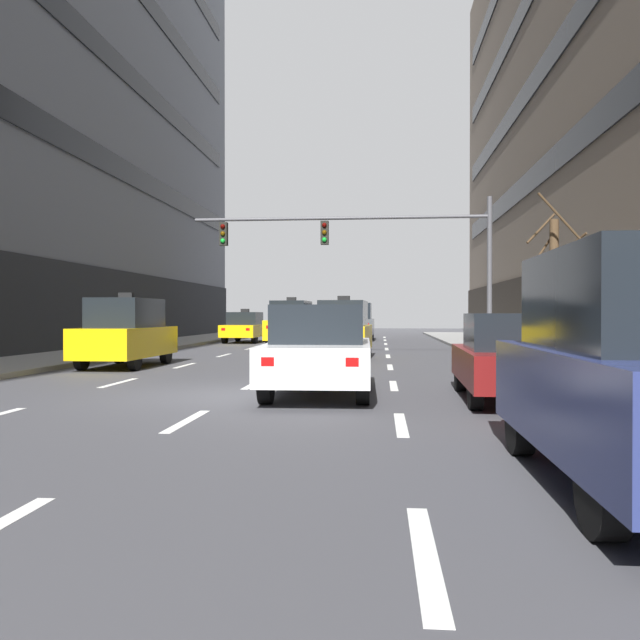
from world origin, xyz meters
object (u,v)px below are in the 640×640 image
object	(u,v)px
taxi_driving_4	(126,333)
car_driving_2	(357,322)
taxi_driving_3	(291,324)
taxi_driving_5	(344,330)
pedestrian_0	(600,335)
car_parked_1	(511,358)
taxi_driving_0	(246,327)
car_driving_1	(320,351)
traffic_signal_0	(375,244)
street_tree_0	(554,286)

from	to	relation	value
taxi_driving_4	car_driving_2	bearing A→B (deg)	73.28
taxi_driving_3	taxi_driving_4	distance (m)	13.36
taxi_driving_5	pedestrian_0	bearing A→B (deg)	-48.01
car_driving_2	car_parked_1	distance (m)	27.44
car_parked_1	pedestrian_0	size ratio (longest dim) A/B	2.62
car_driving_2	taxi_driving_3	xyz separation A→B (m)	(-2.98, -7.54, -0.01)
car_parked_1	pedestrian_0	distance (m)	4.53
taxi_driving_3	pedestrian_0	xyz separation A→B (m)	(9.46, -16.04, -0.03)
car_parked_1	pedestrian_0	xyz separation A→B (m)	(2.74, 3.60, 0.30)
taxi_driving_0	car_driving_1	world-z (taller)	taxi_driving_0
taxi_driving_0	taxi_driving_3	bearing A→B (deg)	-50.56
taxi_driving_0	pedestrian_0	size ratio (longest dim) A/B	2.80
taxi_driving_0	taxi_driving_4	xyz separation A→B (m)	(-0.09, -16.73, 0.18)
taxi_driving_3	traffic_signal_0	bearing A→B (deg)	-63.94
car_driving_2	taxi_driving_3	world-z (taller)	taxi_driving_3
taxi_driving_5	street_tree_0	bearing A→B (deg)	-32.53
car_parked_1	taxi_driving_4	bearing A→B (deg)	146.07
car_driving_1	taxi_driving_4	distance (m)	8.84
car_driving_1	traffic_signal_0	xyz separation A→B (m)	(1.01, 10.52, 3.20)
car_parked_1	street_tree_0	xyz separation A→B (m)	(2.52, 6.76, 1.58)
taxi_driving_0	street_tree_0	xyz separation A→B (m)	(12.33, -16.64, 1.52)
car_parked_1	taxi_driving_3	bearing A→B (deg)	108.89
taxi_driving_0	car_parked_1	world-z (taller)	taxi_driving_0
car_driving_1	car_driving_2	bearing A→B (deg)	90.44
taxi_driving_4	car_driving_1	bearing A→B (deg)	-43.85
taxi_driving_4	taxi_driving_3	bearing A→B (deg)	76.22
car_driving_2	car_parked_1	bearing A→B (deg)	-82.17
car_driving_1	taxi_driving_5	world-z (taller)	taxi_driving_5
pedestrian_0	car_parked_1	bearing A→B (deg)	-127.31
car_driving_2	taxi_driving_5	bearing A→B (deg)	-89.64
street_tree_0	car_driving_1	bearing A→B (deg)	-134.26
taxi_driving_5	car_parked_1	bearing A→B (deg)	-71.21
taxi_driving_3	taxi_driving_5	size ratio (longest dim) A/B	1.09
taxi_driving_5	car_driving_2	bearing A→B (deg)	90.36
taxi_driving_4	traffic_signal_0	world-z (taller)	traffic_signal_0
taxi_driving_4	traffic_signal_0	bearing A→B (deg)	30.82
taxi_driving_3	car_parked_1	bearing A→B (deg)	-71.11
car_driving_1	car_driving_2	distance (m)	26.64
taxi_driving_4	pedestrian_0	bearing A→B (deg)	-13.61
car_driving_2	street_tree_0	size ratio (longest dim) A/B	0.98
car_driving_2	pedestrian_0	size ratio (longest dim) A/B	2.86
street_tree_0	taxi_driving_5	bearing A→B (deg)	147.47
taxi_driving_3	car_parked_1	xyz separation A→B (m)	(6.72, -19.64, -0.33)
car_parked_1	traffic_signal_0	bearing A→B (deg)	102.87
taxi_driving_5	car_driving_1	bearing A→B (deg)	-89.42
car_driving_1	traffic_signal_0	size ratio (longest dim) A/B	0.44
car_driving_1	taxi_driving_3	size ratio (longest dim) A/B	1.00
taxi_driving_5	taxi_driving_3	bearing A→B (deg)	109.01
taxi_driving_5	traffic_signal_0	distance (m)	3.25
taxi_driving_3	traffic_signal_0	xyz separation A→B (m)	(4.19, -8.58, 2.95)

